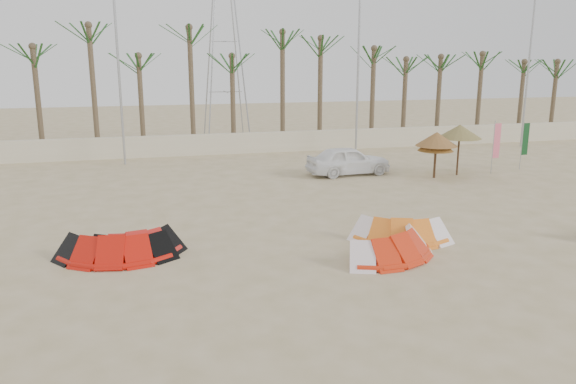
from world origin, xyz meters
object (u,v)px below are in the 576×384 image
object	(u,v)px
kite_orange	(397,227)
kite_red_left	(115,244)
car	(348,160)
kite_red_right	(389,243)
parasol_left	(436,144)
parasol_right	(460,132)
parasol_mid	(437,139)
kite_red_mid	(136,241)

from	to	relation	value
kite_orange	kite_red_left	bearing A→B (deg)	176.47
kite_red_left	car	size ratio (longest dim) A/B	0.85
kite_red_right	kite_orange	xyz separation A→B (m)	(0.94, 1.46, -0.00)
parasol_left	parasol_right	bearing A→B (deg)	12.13
kite_orange	parasol_right	distance (m)	11.79
kite_red_right	parasol_left	bearing A→B (deg)	55.04
kite_orange	parasol_mid	world-z (taller)	parasol_mid
parasol_left	car	bearing A→B (deg)	154.69
kite_red_mid	kite_red_right	bearing A→B (deg)	-15.84
parasol_left	car	size ratio (longest dim) A/B	0.48
kite_red_left	kite_red_mid	distance (m)	0.64
kite_orange	kite_red_right	bearing A→B (deg)	-122.90
kite_red_mid	kite_orange	bearing A→B (deg)	-4.56
kite_red_right	car	world-z (taller)	car
kite_red_mid	parasol_left	world-z (taller)	parasol_left
parasol_mid	kite_red_right	bearing A→B (deg)	-125.09
parasol_mid	car	world-z (taller)	parasol_mid
kite_red_right	kite_orange	distance (m)	1.74
parasol_left	car	xyz separation A→B (m)	(-3.92, 1.86, -0.98)
parasol_right	car	bearing A→B (deg)	164.16
parasol_right	kite_orange	bearing A→B (deg)	-130.38
kite_red_mid	kite_red_right	size ratio (longest dim) A/B	0.86
kite_red_mid	parasol_right	bearing A→B (deg)	27.11
parasol_mid	car	bearing A→B (deg)	154.47
kite_red_left	parasol_left	size ratio (longest dim) A/B	1.78
kite_red_left	kite_red_right	distance (m)	8.40
parasol_left	parasol_mid	bearing A→B (deg)	-60.17
kite_red_right	parasol_mid	bearing A→B (deg)	54.91
parasol_right	car	xyz separation A→B (m)	(-5.41, 1.54, -1.52)
parasol_left	parasol_right	xyz separation A→B (m)	(1.49, 0.32, 0.54)
kite_orange	car	xyz separation A→B (m)	(2.13, 10.41, 0.32)
kite_red_mid	parasol_left	distance (m)	16.57
kite_orange	car	world-z (taller)	car
kite_red_left	parasol_left	xyz separation A→B (m)	(15.15, 7.99, 1.30)
kite_red_left	kite_red_right	bearing A→B (deg)	-13.92
kite_red_left	parasol_right	bearing A→B (deg)	26.54
kite_red_mid	parasol_right	distance (m)	18.08
kite_red_left	car	world-z (taller)	car
parasol_left	kite_orange	bearing A→B (deg)	-125.31
kite_red_left	parasol_right	size ratio (longest dim) A/B	1.42
kite_red_mid	kite_orange	xyz separation A→B (m)	(8.47, -0.68, 0.00)
kite_red_mid	car	world-z (taller)	car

